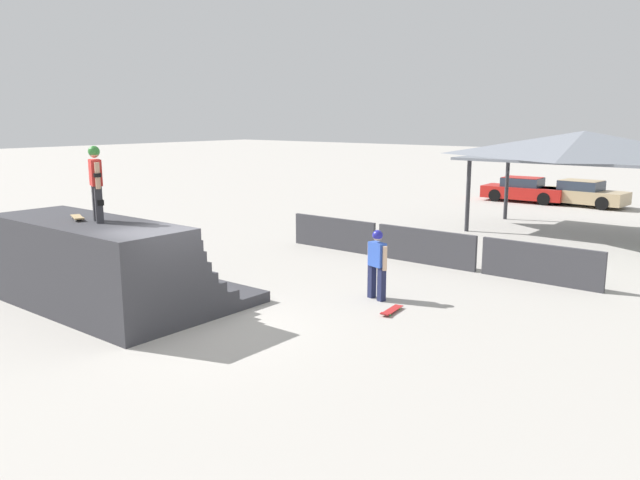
{
  "coord_description": "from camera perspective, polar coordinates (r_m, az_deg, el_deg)",
  "views": [
    {
      "loc": [
        9.95,
        -7.97,
        4.34
      ],
      "look_at": [
        -0.21,
        4.67,
        1.14
      ],
      "focal_mm": 35.0,
      "sensor_mm": 36.0,
      "label": 1
    }
  ],
  "objects": [
    {
      "name": "ground_plane",
      "position": [
        13.47,
        -11.93,
        -7.88
      ],
      "size": [
        160.0,
        160.0,
        0.0
      ],
      "primitive_type": "plane",
      "color": "#ADA8A0"
    },
    {
      "name": "quarter_pipe_ramp",
      "position": [
        15.25,
        -19.11,
        -2.49
      ],
      "size": [
        5.48,
        4.01,
        2.07
      ],
      "color": "#38383D",
      "rests_on": "ground"
    },
    {
      "name": "skater_on_deck",
      "position": [
        14.5,
        -19.81,
        5.31
      ],
      "size": [
        0.71,
        0.42,
        1.67
      ],
      "rotation": [
        0.0,
        0.0,
        -0.4
      ],
      "color": "#2D2D33",
      "rests_on": "quarter_pipe_ramp"
    },
    {
      "name": "skateboard_on_deck",
      "position": [
        15.07,
        -21.29,
        1.96
      ],
      "size": [
        0.81,
        0.49,
        0.09
      ],
      "rotation": [
        0.0,
        0.0,
        -0.39
      ],
      "color": "silver",
      "rests_on": "quarter_pipe_ramp"
    },
    {
      "name": "bystander_walking",
      "position": [
        15.0,
        5.24,
        -1.73
      ],
      "size": [
        0.67,
        0.34,
        1.71
      ],
      "rotation": [
        0.0,
        0.0,
        2.86
      ],
      "color": "#1E2347",
      "rests_on": "ground"
    },
    {
      "name": "skateboard_on_ground",
      "position": [
        14.23,
        6.54,
        -6.41
      ],
      "size": [
        0.32,
        0.87,
        0.09
      ],
      "rotation": [
        0.0,
        0.0,
        4.85
      ],
      "color": "green",
      "rests_on": "ground"
    },
    {
      "name": "barrier_fence",
      "position": [
        18.92,
        9.62,
        -0.62
      ],
      "size": [
        10.18,
        0.12,
        1.05
      ],
      "color": "#3D3D42",
      "rests_on": "ground"
    },
    {
      "name": "pavilion_shelter",
      "position": [
        24.94,
        22.96,
        7.87
      ],
      "size": [
        8.4,
        4.4,
        3.85
      ],
      "color": "#2D2D33",
      "rests_on": "ground"
    },
    {
      "name": "parked_car_red",
      "position": [
        34.25,
        18.12,
        4.35
      ],
      "size": [
        4.2,
        1.86,
        1.27
      ],
      "rotation": [
        0.0,
        0.0,
        0.05
      ],
      "color": "red",
      "rests_on": "ground"
    },
    {
      "name": "parked_car_tan",
      "position": [
        33.62,
        22.85,
        3.91
      ],
      "size": [
        4.23,
        2.04,
        1.27
      ],
      "rotation": [
        0.0,
        0.0,
        -0.09
      ],
      "color": "tan",
      "rests_on": "ground"
    }
  ]
}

